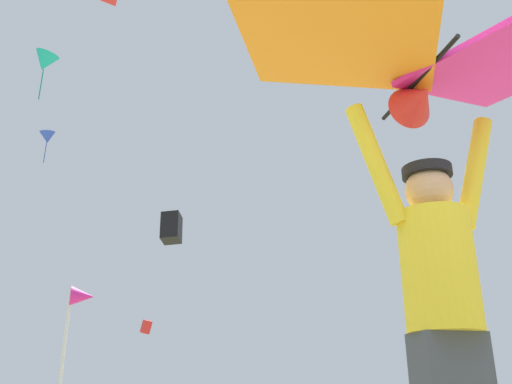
{
  "coord_description": "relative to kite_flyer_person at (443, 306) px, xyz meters",
  "views": [
    {
      "loc": [
        -1.34,
        -1.69,
        0.56
      ],
      "look_at": [
        0.3,
        2.78,
        2.35
      ],
      "focal_mm": 37.97,
      "sensor_mm": 36.0,
      "label": 1
    }
  ],
  "objects": [
    {
      "name": "distant_kite_yellow_overhead_distant",
      "position": [
        6.15,
        16.47,
        14.5
      ],
      "size": [
        0.97,
        0.97,
        0.24
      ],
      "color": "yellow"
    },
    {
      "name": "held_stunt_kite",
      "position": [
        -0.01,
        -0.1,
        1.23
      ],
      "size": [
        2.14,
        1.26,
        0.44
      ],
      "color": "black"
    },
    {
      "name": "marker_flag",
      "position": [
        -1.37,
        4.93,
        0.63
      ],
      "size": [
        0.3,
        0.24,
        1.81
      ],
      "color": "silver",
      "rests_on": "ground"
    },
    {
      "name": "distant_kite_blue_mid_left",
      "position": [
        -3.59,
        34.51,
        16.25
      ],
      "size": [
        1.12,
        1.21,
        2.46
      ],
      "color": "blue"
    },
    {
      "name": "kite_flyer_person",
      "position": [
        0.0,
        0.0,
        0.0
      ],
      "size": [
        0.81,
        0.39,
        1.92
      ],
      "color": "#424751",
      "rests_on": "ground"
    },
    {
      "name": "distant_kite_teal_mid_right",
      "position": [
        -3.56,
        22.33,
        14.65
      ],
      "size": [
        1.73,
        1.76,
        2.67
      ],
      "color": "#19B2AD"
    },
    {
      "name": "distant_kite_red_low_left",
      "position": [
        3.79,
        32.55,
        3.55
      ],
      "size": [
        0.68,
        0.71,
        0.92
      ],
      "color": "red"
    },
    {
      "name": "distant_kite_black_high_right",
      "position": [
        2.61,
        20.06,
        6.31
      ],
      "size": [
        1.06,
        1.23,
        1.39
      ],
      "color": "black"
    }
  ]
}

